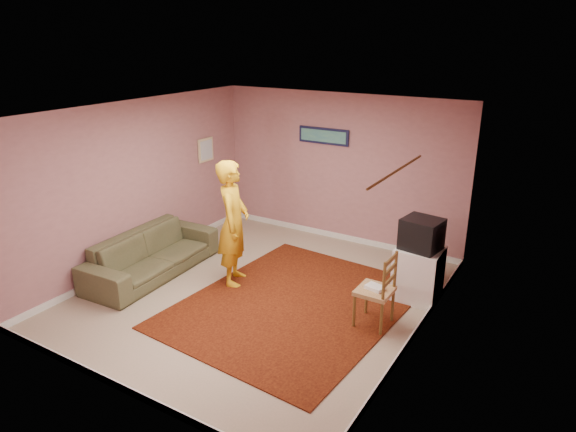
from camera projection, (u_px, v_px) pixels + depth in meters
The scene contains 26 objects.
ground at pixel (260, 294), 7.34m from camera, with size 5.00×5.00×0.00m, color tan.
wall_back at pixel (339, 169), 8.91m from camera, with size 4.50×0.02×2.60m, color #A36B6F.
wall_front at pixel (110, 281), 4.88m from camera, with size 4.50×0.02×2.60m, color #A36B6F.
wall_left at pixel (139, 184), 7.99m from camera, with size 0.02×5.00×2.60m, color #A36B6F.
wall_right at pixel (422, 242), 5.80m from camera, with size 0.02×5.00×2.60m, color #A36B6F.
ceiling at pixel (256, 111), 6.46m from camera, with size 4.50×5.00×0.02m, color white.
baseboard_back at pixel (336, 236), 9.33m from camera, with size 4.50×0.02×0.10m, color silver.
baseboard_front at pixel (125, 389), 5.31m from camera, with size 4.50×0.02×0.10m, color silver.
baseboard_left at pixel (147, 258), 8.41m from camera, with size 0.02×5.00×0.10m, color silver.
baseboard_right at pixel (412, 336), 6.23m from camera, with size 0.02×5.00×0.10m, color silver.
window at pixel (395, 257), 5.03m from camera, with size 0.01×1.10×1.50m, color black.
curtain_sheer at pixel (387, 281), 4.98m from camera, with size 0.01×0.75×2.10m, color white.
curtain_floral at pixel (409, 256), 5.55m from camera, with size 0.01×0.35×2.10m, color beige.
curtain_rod at pixel (397, 171), 4.76m from camera, with size 0.02×0.02×1.40m, color brown.
picture_back at pixel (324, 136), 8.85m from camera, with size 0.95×0.04×0.28m.
picture_left at pixel (206, 150), 9.18m from camera, with size 0.04×0.38×0.42m.
area_rug at pixel (294, 304), 7.05m from camera, with size 2.68×3.35×0.02m, color black.
tv_cabinet at pixel (418, 274), 7.10m from camera, with size 0.60×0.54×0.76m, color white.
crt_tv at pixel (421, 234), 6.90m from camera, with size 0.56×0.51×0.43m.
chair_a at pixel (424, 250), 7.52m from camera, with size 0.44×0.42×0.47m.
dvd_player at pixel (423, 254), 7.54m from camera, with size 0.33×0.24×0.06m, color #BBBAC0.
blue_throw at pixel (428, 235), 7.61m from camera, with size 0.40×0.05×0.42m, color #9BCBFF.
chair_b at pixel (375, 282), 6.38m from camera, with size 0.43×0.45×0.54m.
game_console at pixel (375, 287), 6.41m from camera, with size 0.22×0.16×0.05m, color white.
sofa at pixel (152, 254), 7.88m from camera, with size 2.25×0.88×0.66m, color #4C492E.
person at pixel (233, 223), 7.41m from camera, with size 0.68×0.45×1.87m, color gold.
Camera 1 is at (3.73, -5.38, 3.53)m, focal length 32.00 mm.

